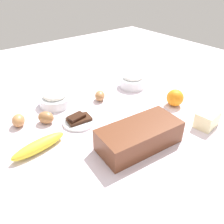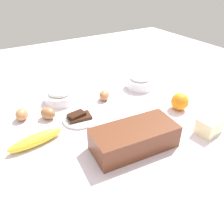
{
  "view_description": "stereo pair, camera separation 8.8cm",
  "coord_description": "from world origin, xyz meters",
  "px_view_note": "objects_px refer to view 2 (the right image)",
  "views": [
    {
      "loc": [
        0.46,
        0.59,
        0.52
      ],
      "look_at": [
        0.0,
        0.0,
        0.04
      ],
      "focal_mm": 36.75,
      "sensor_mm": 36.0,
      "label": 1
    },
    {
      "loc": [
        0.39,
        0.64,
        0.52
      ],
      "look_at": [
        0.0,
        0.0,
        0.04
      ],
      "focal_mm": 36.75,
      "sensor_mm": 36.0,
      "label": 2
    }
  ],
  "objects_px": {
    "loaf_pan": "(134,137)",
    "egg_loose": "(22,114)",
    "orange_fruit": "(180,102)",
    "butter_block": "(209,126)",
    "egg_near_butter": "(48,113)",
    "egg_beside_bowl": "(104,95)",
    "flour_bowl": "(60,96)",
    "banana": "(36,140)",
    "sugar_bowl": "(140,82)",
    "chocolate_plate": "(79,118)"
  },
  "relations": [
    {
      "from": "loaf_pan",
      "to": "orange_fruit",
      "type": "bearing_deg",
      "value": -156.95
    },
    {
      "from": "banana",
      "to": "orange_fruit",
      "type": "distance_m",
      "value": 0.59
    },
    {
      "from": "orange_fruit",
      "to": "chocolate_plate",
      "type": "relative_size",
      "value": 0.56
    },
    {
      "from": "egg_beside_bowl",
      "to": "egg_loose",
      "type": "xyz_separation_m",
      "value": [
        0.36,
        -0.03,
        0.0
      ]
    },
    {
      "from": "loaf_pan",
      "to": "egg_beside_bowl",
      "type": "bearing_deg",
      "value": -97.76
    },
    {
      "from": "sugar_bowl",
      "to": "chocolate_plate",
      "type": "relative_size",
      "value": 1.03
    },
    {
      "from": "butter_block",
      "to": "egg_near_butter",
      "type": "distance_m",
      "value": 0.61
    },
    {
      "from": "sugar_bowl",
      "to": "egg_loose",
      "type": "bearing_deg",
      "value": -1.49
    },
    {
      "from": "loaf_pan",
      "to": "banana",
      "type": "xyz_separation_m",
      "value": [
        0.28,
        -0.18,
        -0.02
      ]
    },
    {
      "from": "loaf_pan",
      "to": "egg_near_butter",
      "type": "bearing_deg",
      "value": -53.95
    },
    {
      "from": "sugar_bowl",
      "to": "butter_block",
      "type": "distance_m",
      "value": 0.42
    },
    {
      "from": "egg_loose",
      "to": "flour_bowl",
      "type": "bearing_deg",
      "value": -162.46
    },
    {
      "from": "butter_block",
      "to": "egg_loose",
      "type": "bearing_deg",
      "value": -38.08
    },
    {
      "from": "flour_bowl",
      "to": "egg_loose",
      "type": "distance_m",
      "value": 0.19
    },
    {
      "from": "loaf_pan",
      "to": "flour_bowl",
      "type": "height_order",
      "value": "loaf_pan"
    },
    {
      "from": "banana",
      "to": "orange_fruit",
      "type": "relative_size",
      "value": 2.6
    },
    {
      "from": "sugar_bowl",
      "to": "chocolate_plate",
      "type": "distance_m",
      "value": 0.4
    },
    {
      "from": "banana",
      "to": "butter_block",
      "type": "bearing_deg",
      "value": 155.16
    },
    {
      "from": "loaf_pan",
      "to": "butter_block",
      "type": "height_order",
      "value": "loaf_pan"
    },
    {
      "from": "egg_loose",
      "to": "loaf_pan",
      "type": "bearing_deg",
      "value": 127.54
    },
    {
      "from": "flour_bowl",
      "to": "butter_block",
      "type": "distance_m",
      "value": 0.62
    },
    {
      "from": "butter_block",
      "to": "orange_fruit",
      "type": "bearing_deg",
      "value": -98.78
    },
    {
      "from": "loaf_pan",
      "to": "butter_block",
      "type": "distance_m",
      "value": 0.29
    },
    {
      "from": "butter_block",
      "to": "egg_beside_bowl",
      "type": "relative_size",
      "value": 1.49
    },
    {
      "from": "butter_block",
      "to": "egg_beside_bowl",
      "type": "bearing_deg",
      "value": -63.6
    },
    {
      "from": "banana",
      "to": "egg_near_butter",
      "type": "relative_size",
      "value": 3.03
    },
    {
      "from": "chocolate_plate",
      "to": "butter_block",
      "type": "bearing_deg",
      "value": 139.62
    },
    {
      "from": "orange_fruit",
      "to": "egg_beside_bowl",
      "type": "height_order",
      "value": "orange_fruit"
    },
    {
      "from": "flour_bowl",
      "to": "egg_near_butter",
      "type": "bearing_deg",
      "value": 48.75
    },
    {
      "from": "egg_near_butter",
      "to": "egg_loose",
      "type": "bearing_deg",
      "value": -27.36
    },
    {
      "from": "loaf_pan",
      "to": "egg_near_butter",
      "type": "relative_size",
      "value": 4.63
    },
    {
      "from": "butter_block",
      "to": "flour_bowl",
      "type": "bearing_deg",
      "value": -52.62
    },
    {
      "from": "orange_fruit",
      "to": "egg_near_butter",
      "type": "relative_size",
      "value": 1.17
    },
    {
      "from": "orange_fruit",
      "to": "loaf_pan",
      "type": "bearing_deg",
      "value": 17.86
    },
    {
      "from": "egg_near_butter",
      "to": "banana",
      "type": "bearing_deg",
      "value": 57.34
    },
    {
      "from": "banana",
      "to": "egg_near_butter",
      "type": "bearing_deg",
      "value": -122.66
    },
    {
      "from": "sugar_bowl",
      "to": "banana",
      "type": "relative_size",
      "value": 0.71
    },
    {
      "from": "banana",
      "to": "loaf_pan",
      "type": "bearing_deg",
      "value": 146.49
    },
    {
      "from": "egg_near_butter",
      "to": "flour_bowl",
      "type": "bearing_deg",
      "value": -131.25
    },
    {
      "from": "sugar_bowl",
      "to": "orange_fruit",
      "type": "xyz_separation_m",
      "value": [
        -0.02,
        0.25,
        0.0
      ]
    },
    {
      "from": "flour_bowl",
      "to": "orange_fruit",
      "type": "bearing_deg",
      "value": 141.54
    },
    {
      "from": "loaf_pan",
      "to": "orange_fruit",
      "type": "height_order",
      "value": "loaf_pan"
    },
    {
      "from": "flour_bowl",
      "to": "sugar_bowl",
      "type": "height_order",
      "value": "sugar_bowl"
    },
    {
      "from": "butter_block",
      "to": "banana",
      "type": "bearing_deg",
      "value": -24.84
    },
    {
      "from": "butter_block",
      "to": "chocolate_plate",
      "type": "relative_size",
      "value": 0.69
    },
    {
      "from": "banana",
      "to": "egg_beside_bowl",
      "type": "bearing_deg",
      "value": -156.7
    },
    {
      "from": "egg_beside_bowl",
      "to": "sugar_bowl",
      "type": "bearing_deg",
      "value": -176.1
    },
    {
      "from": "loaf_pan",
      "to": "egg_loose",
      "type": "relative_size",
      "value": 4.81
    },
    {
      "from": "loaf_pan",
      "to": "egg_loose",
      "type": "height_order",
      "value": "loaf_pan"
    },
    {
      "from": "orange_fruit",
      "to": "egg_loose",
      "type": "relative_size",
      "value": 1.21
    }
  ]
}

